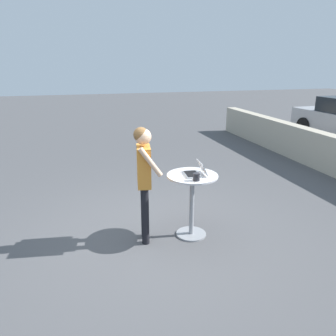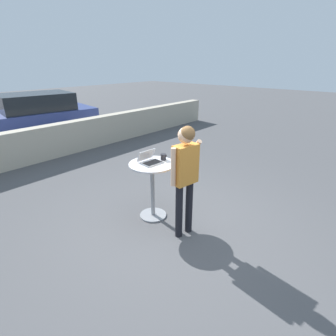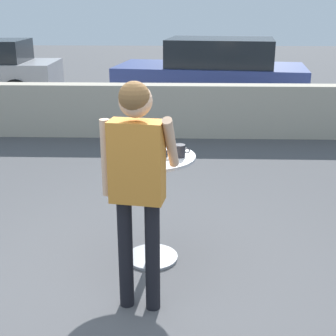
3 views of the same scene
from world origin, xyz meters
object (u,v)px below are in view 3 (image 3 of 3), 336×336
at_px(coffee_mug, 180,151).
at_px(standing_person, 137,171).
at_px(laptop, 152,149).
at_px(parked_car_further_down, 213,74).
at_px(cafe_table, 151,190).

relative_size(coffee_mug, standing_person, 0.08).
height_order(laptop, parked_car_further_down, parked_car_further_down).
distance_m(coffee_mug, parked_car_further_down, 6.68).
height_order(cafe_table, coffee_mug, coffee_mug).
bearing_deg(laptop, standing_person, -93.98).
bearing_deg(standing_person, parked_car_further_down, 82.51).
bearing_deg(standing_person, laptop, 86.02).
xyz_separation_m(coffee_mug, parked_car_further_down, (0.67, 6.64, -0.26)).
height_order(standing_person, parked_car_further_down, standing_person).
height_order(cafe_table, laptop, laptop).
distance_m(cafe_table, coffee_mug, 0.44).
distance_m(standing_person, parked_car_further_down, 7.39).
xyz_separation_m(laptop, parked_car_further_down, (0.91, 6.57, -0.25)).
relative_size(coffee_mug, parked_car_further_down, 0.03).
xyz_separation_m(cafe_table, laptop, (0.00, 0.04, 0.36)).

